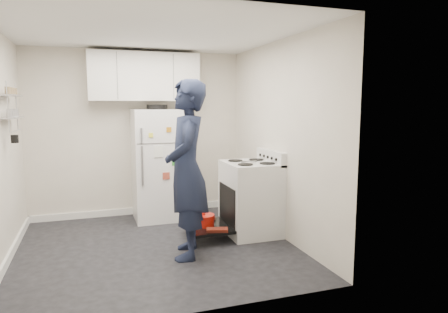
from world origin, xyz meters
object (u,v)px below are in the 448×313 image
object	(u,v)px
refrigerator	(158,164)
electric_range	(250,199)
person	(187,169)
open_oven_door	(206,224)

from	to	relation	value
refrigerator	electric_range	bearing A→B (deg)	-47.22
electric_range	person	world-z (taller)	person
electric_range	refrigerator	xyz separation A→B (m)	(-1.02, 1.10, 0.35)
refrigerator	person	xyz separation A→B (m)	(0.05, -1.60, 0.17)
electric_range	refrigerator	distance (m)	1.54
refrigerator	person	bearing A→B (deg)	-88.07
refrigerator	open_oven_door	bearing A→B (deg)	-69.37
electric_range	open_oven_door	world-z (taller)	electric_range
open_oven_door	refrigerator	world-z (taller)	refrigerator
person	electric_range	bearing A→B (deg)	130.95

